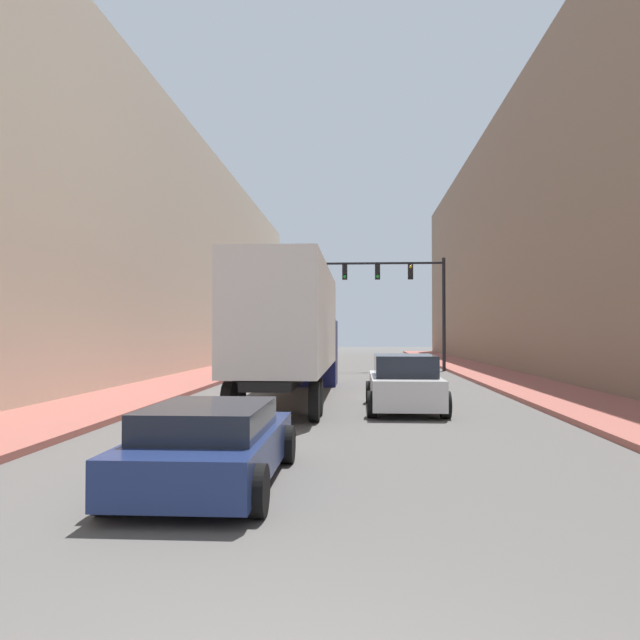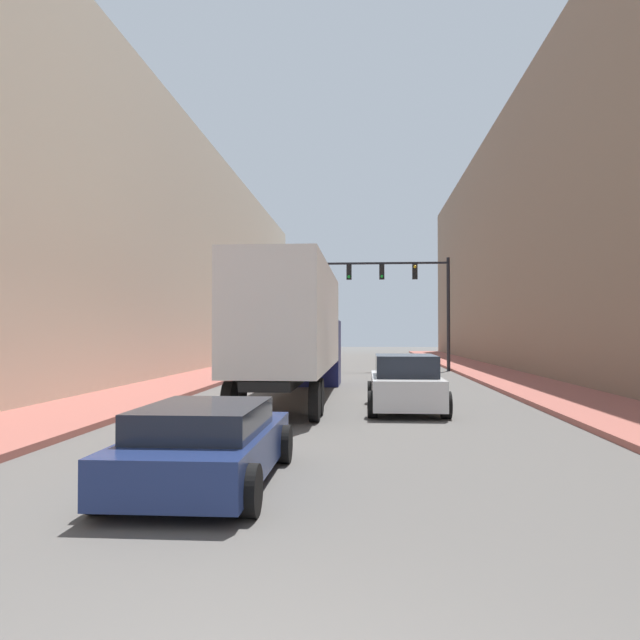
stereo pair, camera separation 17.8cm
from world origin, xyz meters
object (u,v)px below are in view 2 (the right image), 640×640
at_px(suv_car, 405,384).
at_px(traffic_signal_gantry, 412,289).
at_px(semi_truck, 296,328).
at_px(sedan_car, 207,444).

bearing_deg(suv_car, traffic_signal_gantry, 85.27).
relative_size(semi_truck, sedan_car, 3.08).
xyz_separation_m(suv_car, traffic_signal_gantry, (1.56, 18.87, 4.04)).
bearing_deg(sedan_car, suv_car, 69.19).
xyz_separation_m(semi_truck, sedan_car, (0.04, -11.93, -1.81)).
height_order(sedan_car, suv_car, suv_car).
bearing_deg(semi_truck, sedan_car, -89.81).
xyz_separation_m(sedan_car, suv_car, (3.42, 9.00, 0.17)).
bearing_deg(traffic_signal_gantry, semi_truck, -107.49).
bearing_deg(suv_car, semi_truck, 139.81).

